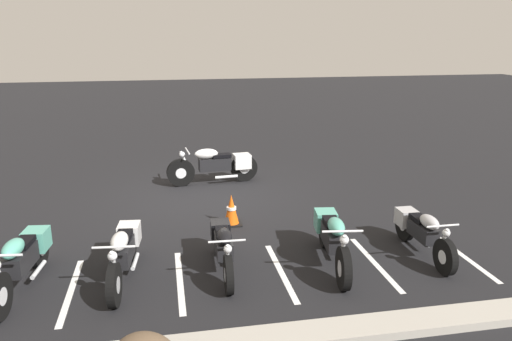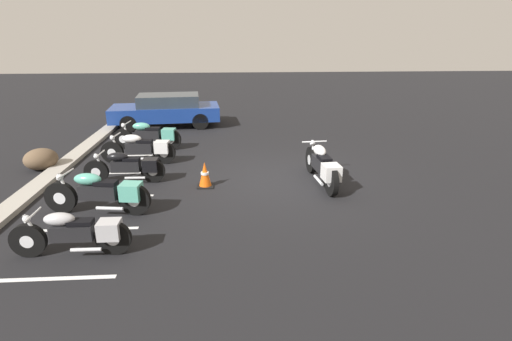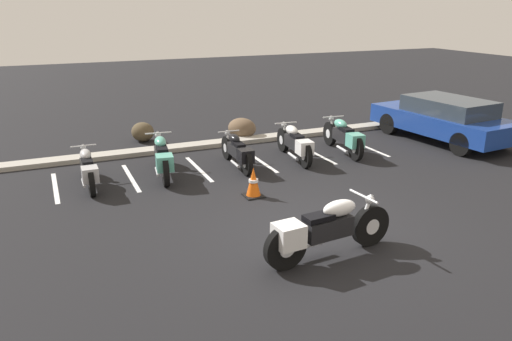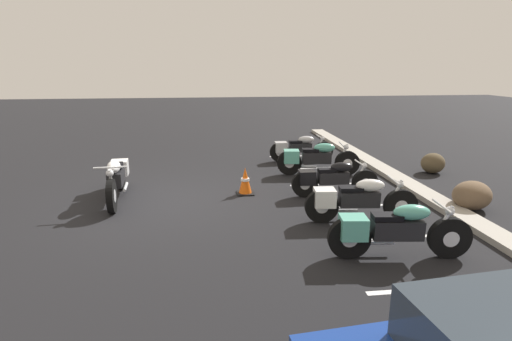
# 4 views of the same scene
# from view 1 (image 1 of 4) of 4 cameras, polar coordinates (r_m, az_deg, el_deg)

# --- Properties ---
(ground) EXTENTS (60.00, 60.00, 0.00)m
(ground) POSITION_cam_1_polar(r_m,az_deg,el_deg) (12.13, -5.86, -2.93)
(ground) COLOR black
(motorcycle_white_featured) EXTENTS (2.39, 0.67, 0.94)m
(motorcycle_white_featured) POSITION_cam_1_polar(r_m,az_deg,el_deg) (12.99, -4.44, 0.67)
(motorcycle_white_featured) COLOR black
(motorcycle_white_featured) RESTS_ON ground
(parked_bike_0) EXTENTS (0.57, 2.03, 0.80)m
(parked_bike_0) POSITION_cam_1_polar(r_m,az_deg,el_deg) (9.40, 18.36, -6.57)
(parked_bike_0) COLOR black
(parked_bike_0) RESTS_ON ground
(parked_bike_1) EXTENTS (0.72, 2.27, 0.90)m
(parked_bike_1) POSITION_cam_1_polar(r_m,az_deg,el_deg) (8.66, 8.72, -7.46)
(parked_bike_1) COLOR black
(parked_bike_1) RESTS_ON ground
(parked_bike_2) EXTENTS (0.57, 2.04, 0.80)m
(parked_bike_2) POSITION_cam_1_polar(r_m,az_deg,el_deg) (8.38, -3.76, -8.51)
(parked_bike_2) COLOR black
(parked_bike_2) RESTS_ON ground
(parked_bike_3) EXTENTS (0.63, 2.19, 0.86)m
(parked_bike_3) POSITION_cam_1_polar(r_m,az_deg,el_deg) (8.36, -14.89, -8.87)
(parked_bike_3) COLOR black
(parked_bike_3) RESTS_ON ground
(parked_bike_4) EXTENTS (0.68, 2.25, 0.89)m
(parked_bike_4) POSITION_cam_1_polar(r_m,az_deg,el_deg) (8.59, -25.13, -9.11)
(parked_bike_4) COLOR black
(parked_bike_4) RESTS_ON ground
(traffic_cone) EXTENTS (0.40, 0.40, 0.64)m
(traffic_cone) POSITION_cam_1_polar(r_m,az_deg,el_deg) (10.27, -2.83, -4.59)
(traffic_cone) COLOR black
(traffic_cone) RESTS_ON ground
(stall_line_0) EXTENTS (0.10, 2.10, 0.00)m
(stall_line_0) POSITION_cam_1_polar(r_m,az_deg,el_deg) (9.72, 22.55, -8.95)
(stall_line_0) COLOR white
(stall_line_0) RESTS_ON ground
(stall_line_1) EXTENTS (0.10, 2.10, 0.00)m
(stall_line_1) POSITION_cam_1_polar(r_m,az_deg,el_deg) (8.95, 13.44, -10.27)
(stall_line_1) COLOR white
(stall_line_1) RESTS_ON ground
(stall_line_2) EXTENTS (0.10, 2.10, 0.00)m
(stall_line_2) POSITION_cam_1_polar(r_m,az_deg,el_deg) (8.45, 2.87, -11.47)
(stall_line_2) COLOR white
(stall_line_2) RESTS_ON ground
(stall_line_3) EXTENTS (0.10, 2.10, 0.00)m
(stall_line_3) POSITION_cam_1_polar(r_m,az_deg,el_deg) (8.26, -8.69, -12.34)
(stall_line_3) COLOR white
(stall_line_3) RESTS_ON ground
(stall_line_4) EXTENTS (0.10, 2.10, 0.00)m
(stall_line_4) POSITION_cam_1_polar(r_m,az_deg,el_deg) (8.39, -20.39, -12.73)
(stall_line_4) COLOR white
(stall_line_4) RESTS_ON ground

